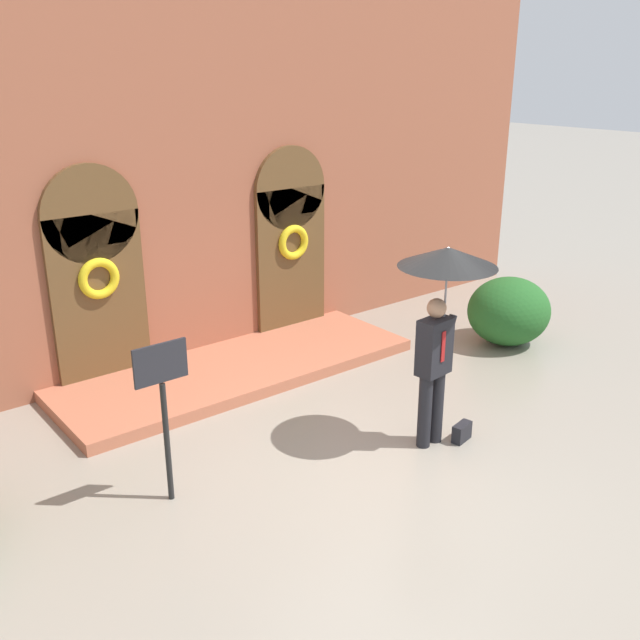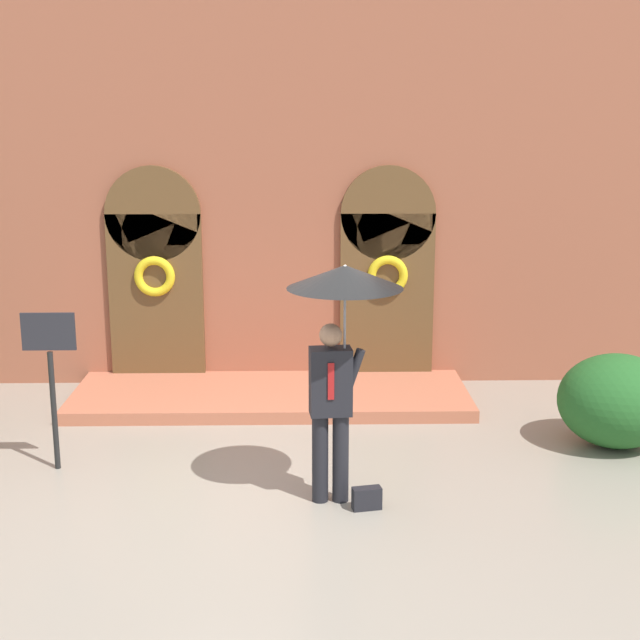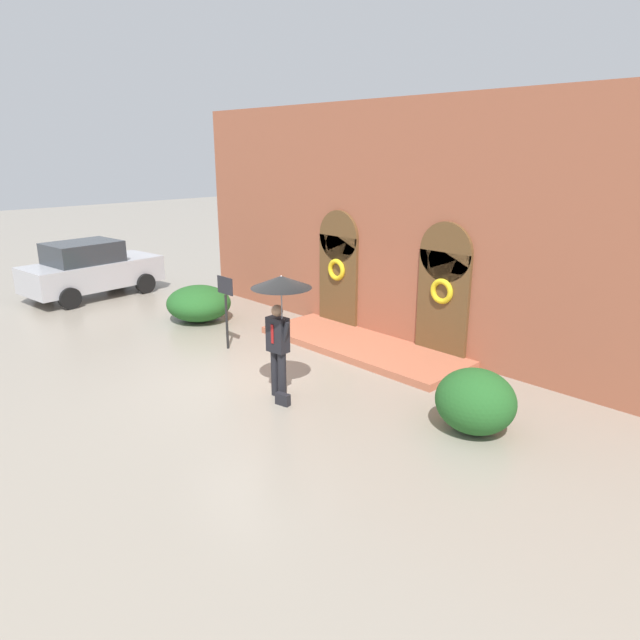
% 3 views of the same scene
% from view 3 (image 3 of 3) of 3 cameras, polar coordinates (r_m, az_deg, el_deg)
% --- Properties ---
extents(ground_plane, '(80.00, 80.00, 0.00)m').
position_cam_3_polar(ground_plane, '(11.50, -6.21, -6.48)').
color(ground_plane, gray).
extents(building_facade, '(14.00, 2.30, 5.60)m').
position_cam_3_polar(building_facade, '(13.62, 7.49, 8.86)').
color(building_facade, '#9E563D').
rests_on(building_facade, ground).
extents(person_with_umbrella, '(1.10, 1.10, 2.36)m').
position_cam_3_polar(person_with_umbrella, '(10.27, -3.98, 2.03)').
color(person_with_umbrella, black).
rests_on(person_with_umbrella, ground).
extents(handbag, '(0.30, 0.17, 0.22)m').
position_cam_3_polar(handbag, '(10.57, -3.74, -7.91)').
color(handbag, black).
rests_on(handbag, ground).
extents(sign_post, '(0.56, 0.06, 1.72)m').
position_cam_3_polar(sign_post, '(13.30, -9.40, 1.92)').
color(sign_post, black).
rests_on(sign_post, ground).
extents(shrub_left, '(1.79, 1.71, 0.96)m').
position_cam_3_polar(shrub_left, '(15.89, -12.03, 1.65)').
color(shrub_left, '#235B23').
rests_on(shrub_left, ground).
extents(shrub_right, '(1.34, 1.26, 1.07)m').
position_cam_3_polar(shrub_right, '(9.80, 15.28, -7.83)').
color(shrub_right, '#235B23').
rests_on(shrub_right, ground).
extents(parked_car, '(2.33, 4.26, 1.76)m').
position_cam_3_polar(parked_car, '(19.42, -21.97, 4.75)').
color(parked_car, '#B2B2B7').
rests_on(parked_car, ground).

